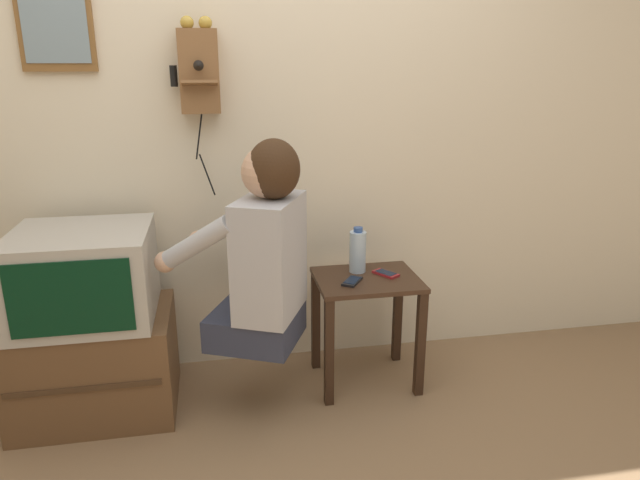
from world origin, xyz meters
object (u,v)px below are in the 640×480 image
object	(u,v)px
television	(84,275)
cell_phone_spare	(386,273)
water_bottle	(358,251)
wall_phone_antique	(199,70)
framed_picture	(53,10)
cell_phone_held	(352,281)
person	(263,250)

from	to	relation	value
television	cell_phone_spare	size ratio (longest dim) A/B	4.07
television	water_bottle	world-z (taller)	television
wall_phone_antique	framed_picture	bearing A→B (deg)	175.64
television	cell_phone_held	bearing A→B (deg)	-1.76
framed_picture	water_bottle	size ratio (longest dim) A/B	2.24
wall_phone_antique	cell_phone_spare	distance (m)	1.25
person	water_bottle	size ratio (longest dim) A/B	4.00
television	water_bottle	size ratio (longest dim) A/B	2.53
person	cell_phone_held	distance (m)	0.47
cell_phone_held	cell_phone_spare	size ratio (longest dim) A/B	1.00
wall_phone_antique	cell_phone_spare	xyz separation A→B (m)	(0.81, -0.25, -0.92)
cell_phone_spare	water_bottle	distance (m)	0.17
wall_phone_antique	cell_phone_held	distance (m)	1.16
cell_phone_spare	television	bearing A→B (deg)	148.48
framed_picture	water_bottle	distance (m)	1.67
wall_phone_antique	cell_phone_spare	bearing A→B (deg)	-17.23
wall_phone_antique	cell_phone_spare	world-z (taller)	wall_phone_antique
framed_picture	cell_phone_held	bearing A→B (deg)	-16.69
wall_phone_antique	water_bottle	size ratio (longest dim) A/B	3.56
framed_picture	cell_phone_held	distance (m)	1.72
wall_phone_antique	cell_phone_held	xyz separation A→B (m)	(0.63, -0.32, -0.92)
person	framed_picture	bearing A→B (deg)	84.43
wall_phone_antique	framed_picture	world-z (taller)	framed_picture
water_bottle	person	bearing A→B (deg)	-153.06
cell_phone_spare	water_bottle	xyz separation A→B (m)	(-0.12, 0.07, 0.10)
television	water_bottle	distance (m)	1.21
person	cell_phone_spare	world-z (taller)	person
person	wall_phone_antique	bearing A→B (deg)	52.41
person	cell_phone_held	size ratio (longest dim) A/B	6.45
cell_phone_spare	water_bottle	world-z (taller)	water_bottle
cell_phone_held	water_bottle	bearing A→B (deg)	100.86
wall_phone_antique	water_bottle	bearing A→B (deg)	-14.93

